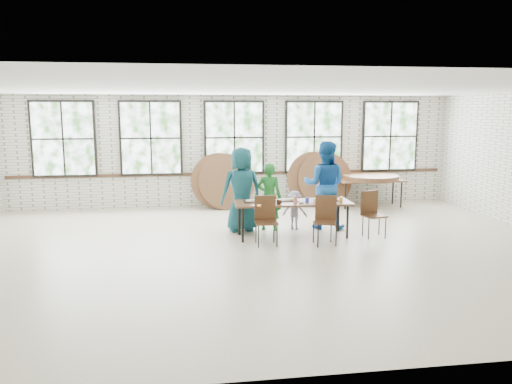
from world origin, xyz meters
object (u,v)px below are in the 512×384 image
Objects in this scene: chair_near_right at (325,216)px; storage_table at (370,182)px; dining_table at (293,204)px; chair_near_left at (266,216)px.

chair_near_right reaches higher than storage_table.
chair_near_right is at bearing -48.04° from dining_table.
dining_table is at bearing -136.73° from storage_table.
chair_near_right is at bearing -5.33° from chair_near_left.
dining_table is 1.32× the size of storage_table.
chair_near_left reaches higher than dining_table.
chair_near_right is (0.52, -0.62, -0.13)m from dining_table.
chair_near_left is 1.17m from chair_near_right.
chair_near_right reaches higher than dining_table.
chair_near_left is 0.52× the size of storage_table.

